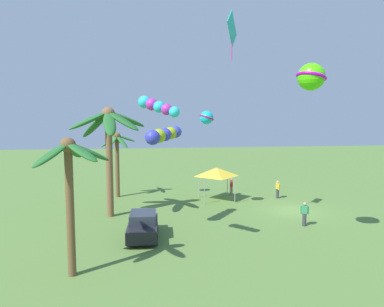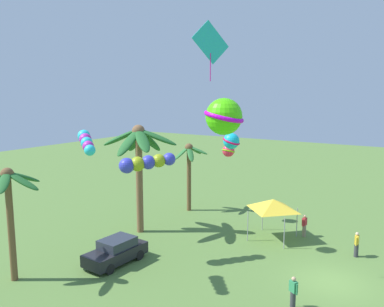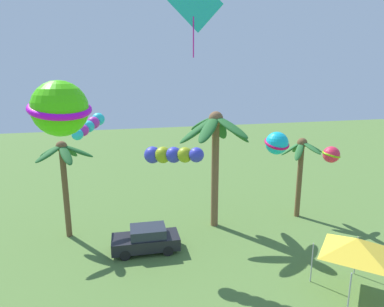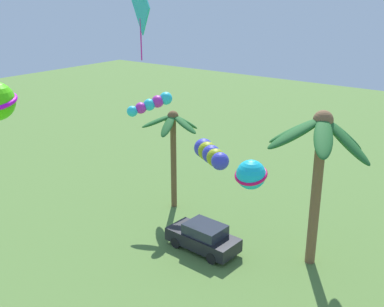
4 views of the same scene
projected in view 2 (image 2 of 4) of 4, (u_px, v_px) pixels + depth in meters
name	position (u px, v px, depth m)	size (l,w,h in m)	color
ground_plane	(331.00, 282.00, 21.33)	(120.00, 120.00, 0.00)	#567A38
palm_tree_0	(189.00, 162.00, 33.68)	(2.97, 3.15, 5.87)	brown
palm_tree_1	(139.00, 149.00, 28.11)	(5.08, 5.48, 7.89)	brown
palm_tree_2	(9.00, 195.00, 20.85)	(3.53, 3.54, 6.25)	brown
parked_car_0	(116.00, 251.00, 23.59)	(3.99, 1.91, 1.51)	black
spectator_0	(304.00, 226.00, 27.95)	(0.54, 0.29, 1.59)	gray
spectator_1	(357.00, 244.00, 24.50)	(0.55, 0.26, 1.59)	#38383D
spectator_2	(293.00, 292.00, 18.60)	(0.39, 0.49, 1.59)	#38383D
festival_tent	(273.00, 204.00, 27.31)	(2.86, 2.86, 2.85)	#9E9EA3
kite_tube_0	(146.00, 163.00, 23.14)	(2.83, 2.43, 1.08)	#363AC2
kite_tube_1	(86.00, 142.00, 19.88)	(1.56, 2.03, 1.12)	#2ACCDC
kite_ball_2	(231.00, 141.00, 24.52)	(1.20, 1.18, 1.01)	#15BAD9
kite_ball_3	(228.00, 151.00, 30.56)	(1.38, 1.38, 0.95)	#F12949
kite_ball_4	(224.00, 117.00, 15.11)	(1.96, 1.96, 1.42)	#4ADD0E
kite_diamond_5	(211.00, 43.00, 19.88)	(1.88, 1.12, 3.01)	#24B7AF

